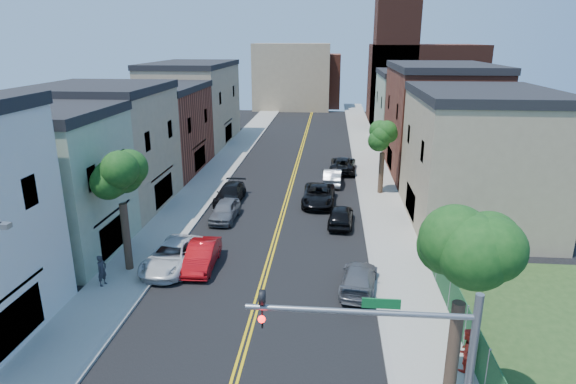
% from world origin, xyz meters
% --- Properties ---
extents(sidewalk_left, '(3.20, 100.00, 0.15)m').
position_xyz_m(sidewalk_left, '(-7.90, 40.00, 0.07)').
color(sidewalk_left, gray).
rests_on(sidewalk_left, ground).
extents(sidewalk_right, '(3.20, 100.00, 0.15)m').
position_xyz_m(sidewalk_right, '(7.90, 40.00, 0.07)').
color(sidewalk_right, gray).
rests_on(sidewalk_right, ground).
extents(curb_left, '(0.30, 100.00, 0.15)m').
position_xyz_m(curb_left, '(-6.15, 40.00, 0.07)').
color(curb_left, gray).
rests_on(curb_left, ground).
extents(curb_right, '(0.30, 100.00, 0.15)m').
position_xyz_m(curb_right, '(6.15, 40.00, 0.07)').
color(curb_right, gray).
rests_on(curb_right, ground).
extents(bldg_left_palegrn, '(9.00, 8.00, 8.50)m').
position_xyz_m(bldg_left_palegrn, '(-14.00, 16.00, 4.25)').
color(bldg_left_palegrn, gray).
rests_on(bldg_left_palegrn, ground).
extents(bldg_left_tan_near, '(9.00, 10.00, 9.00)m').
position_xyz_m(bldg_left_tan_near, '(-14.00, 25.00, 4.50)').
color(bldg_left_tan_near, '#998466').
rests_on(bldg_left_tan_near, ground).
extents(bldg_left_brick, '(9.00, 12.00, 8.00)m').
position_xyz_m(bldg_left_brick, '(-14.00, 36.00, 4.00)').
color(bldg_left_brick, brown).
rests_on(bldg_left_brick, ground).
extents(bldg_left_tan_far, '(9.00, 16.00, 9.50)m').
position_xyz_m(bldg_left_tan_far, '(-14.00, 50.00, 4.75)').
color(bldg_left_tan_far, '#998466').
rests_on(bldg_left_tan_far, ground).
extents(bldg_right_tan, '(9.00, 12.00, 9.00)m').
position_xyz_m(bldg_right_tan, '(14.00, 24.00, 4.50)').
color(bldg_right_tan, '#998466').
rests_on(bldg_right_tan, ground).
extents(bldg_right_brick, '(9.00, 14.00, 10.00)m').
position_xyz_m(bldg_right_brick, '(14.00, 38.00, 5.00)').
color(bldg_right_brick, brown).
rests_on(bldg_right_brick, ground).
extents(bldg_right_palegrn, '(9.00, 12.00, 8.50)m').
position_xyz_m(bldg_right_palegrn, '(14.00, 52.00, 4.25)').
color(bldg_right_palegrn, gray).
rests_on(bldg_right_palegrn, ground).
extents(church, '(16.20, 14.20, 22.60)m').
position_xyz_m(church, '(16.33, 67.07, 7.24)').
color(church, '#4C2319').
rests_on(church, ground).
extents(backdrop_left, '(14.00, 8.00, 12.00)m').
position_xyz_m(backdrop_left, '(-4.00, 82.00, 6.00)').
color(backdrop_left, '#998466').
rests_on(backdrop_left, ground).
extents(backdrop_center, '(10.00, 8.00, 10.00)m').
position_xyz_m(backdrop_center, '(0.00, 86.00, 5.00)').
color(backdrop_center, brown).
rests_on(backdrop_center, ground).
extents(fence_right, '(0.04, 15.00, 1.90)m').
position_xyz_m(fence_right, '(9.50, 9.50, 1.10)').
color(fence_right, '#143F1E').
rests_on(fence_right, sidewalk_right).
extents(tree_left_mid, '(5.20, 5.20, 9.29)m').
position_xyz_m(tree_left_mid, '(-7.88, 14.01, 6.58)').
color(tree_left_mid, '#34261A').
rests_on(tree_left_mid, sidewalk_left).
extents(tree_right_corner, '(5.80, 5.80, 10.35)m').
position_xyz_m(tree_right_corner, '(7.93, 4.01, 7.31)').
color(tree_right_corner, '#34261A').
rests_on(tree_right_corner, sidewalk_right).
extents(tree_right_far, '(4.40, 4.40, 8.03)m').
position_xyz_m(tree_right_far, '(7.92, 30.01, 5.76)').
color(tree_right_far, '#34261A').
rests_on(tree_right_far, sidewalk_right).
extents(red_sedan, '(1.69, 4.51, 1.47)m').
position_xyz_m(red_sedan, '(-3.82, 14.81, 0.73)').
color(red_sedan, '#B20B10').
rests_on(red_sedan, ground).
extents(white_pickup, '(2.99, 5.59, 1.49)m').
position_xyz_m(white_pickup, '(-5.50, 14.63, 0.75)').
color(white_pickup, silver).
rests_on(white_pickup, ground).
extents(grey_car_left, '(1.87, 4.33, 1.46)m').
position_xyz_m(grey_car_left, '(-4.13, 22.67, 0.73)').
color(grey_car_left, '#5B5D63').
rests_on(grey_car_left, ground).
extents(black_car_left, '(2.14, 4.96, 1.42)m').
position_xyz_m(black_car_left, '(-4.60, 26.82, 0.71)').
color(black_car_left, black).
rests_on(black_car_left, ground).
extents(grey_car_right, '(2.43, 4.69, 1.30)m').
position_xyz_m(grey_car_right, '(5.22, 12.94, 0.65)').
color(grey_car_right, '#54565B').
rests_on(grey_car_right, ground).
extents(black_car_right, '(2.03, 4.41, 1.47)m').
position_xyz_m(black_car_right, '(4.40, 22.37, 0.73)').
color(black_car_right, black).
rests_on(black_car_right, ground).
extents(silver_car_right, '(1.72, 4.49, 1.46)m').
position_xyz_m(silver_car_right, '(3.80, 32.59, 0.73)').
color(silver_car_right, '#ACAEB4').
rests_on(silver_car_right, ground).
extents(dark_car_right_far, '(2.75, 5.52, 1.50)m').
position_xyz_m(dark_car_right_far, '(4.83, 37.17, 0.75)').
color(dark_car_right_far, black).
rests_on(dark_car_right_far, ground).
extents(black_suv_lane, '(2.65, 5.55, 1.53)m').
position_xyz_m(black_suv_lane, '(2.68, 26.93, 0.76)').
color(black_suv_lane, black).
rests_on(black_suv_lane, ground).
extents(pedestrian_left, '(0.55, 0.71, 1.72)m').
position_xyz_m(pedestrian_left, '(-8.51, 11.93, 1.01)').
color(pedestrian_left, '#25262D').
rests_on(pedestrian_left, sidewalk_left).
extents(pedestrian_right, '(1.10, 1.00, 1.84)m').
position_xyz_m(pedestrian_right, '(9.10, 6.41, 1.07)').
color(pedestrian_right, red).
rests_on(pedestrian_right, sidewalk_right).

